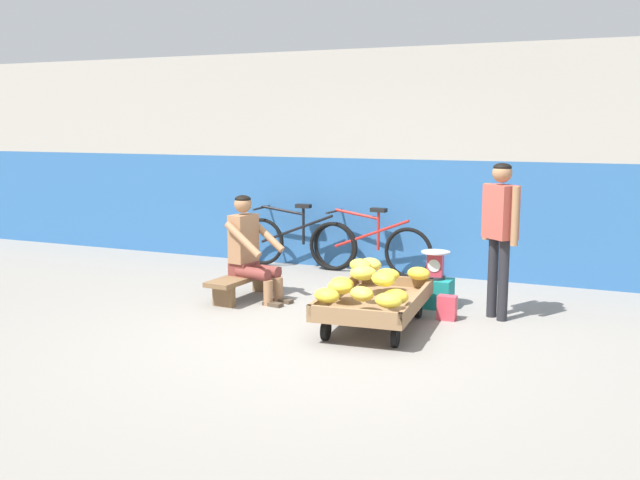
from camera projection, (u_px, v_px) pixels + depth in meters
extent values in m
plane|color=gray|center=(312.00, 340.00, 6.40)|extent=(80.00, 80.00, 0.00)
cube|color=#2D609E|center=(416.00, 216.00, 9.22)|extent=(16.00, 0.30, 1.46)
cube|color=#A8A399|center=(418.00, 104.00, 8.99)|extent=(16.00, 0.30, 1.38)
cube|color=#8E6B47|center=(375.00, 304.00, 6.73)|extent=(0.95, 1.50, 0.05)
cube|color=#8E6B47|center=(334.00, 293.00, 6.84)|extent=(0.15, 1.44, 0.10)
cube|color=#8E6B47|center=(417.00, 299.00, 6.59)|extent=(0.15, 1.44, 0.10)
cube|color=#8E6B47|center=(392.00, 281.00, 7.37)|extent=(0.84, 0.11, 0.10)
cube|color=#8E6B47|center=(354.00, 315.00, 6.06)|extent=(0.84, 0.11, 0.10)
cylinder|color=black|center=(357.00, 304.00, 7.32)|extent=(0.06, 0.18, 0.18)
cylinder|color=black|center=(418.00, 309.00, 7.12)|extent=(0.06, 0.18, 0.18)
cylinder|color=black|center=(326.00, 330.00, 6.38)|extent=(0.06, 0.18, 0.18)
cylinder|color=black|center=(395.00, 337.00, 6.18)|extent=(0.06, 0.18, 0.18)
ellipsoid|color=gold|center=(327.00, 296.00, 6.25)|extent=(0.28, 0.23, 0.13)
ellipsoid|color=gold|center=(419.00, 273.00, 7.16)|extent=(0.28, 0.23, 0.13)
ellipsoid|color=yellow|center=(362.00, 270.00, 7.31)|extent=(0.30, 0.29, 0.13)
ellipsoid|color=gold|center=(396.00, 296.00, 6.22)|extent=(0.29, 0.27, 0.13)
ellipsoid|color=yellow|center=(340.00, 287.00, 6.57)|extent=(0.26, 0.20, 0.13)
ellipsoid|color=yellow|center=(387.00, 275.00, 7.09)|extent=(0.28, 0.23, 0.13)
ellipsoid|color=yellow|center=(388.00, 301.00, 6.07)|extent=(0.26, 0.20, 0.13)
ellipsoid|color=yellow|center=(362.00, 294.00, 6.30)|extent=(0.30, 0.27, 0.13)
ellipsoid|color=gold|center=(342.00, 284.00, 6.70)|extent=(0.28, 0.24, 0.13)
ellipsoid|color=yellow|center=(370.00, 265.00, 6.95)|extent=(0.29, 0.27, 0.13)
ellipsoid|color=gold|center=(383.00, 279.00, 6.28)|extent=(0.30, 0.28, 0.13)
ellipsoid|color=yellow|center=(363.00, 273.00, 6.54)|extent=(0.29, 0.26, 0.13)
ellipsoid|color=gold|center=(361.00, 266.00, 6.88)|extent=(0.30, 0.27, 0.13)
cube|color=brown|center=(244.00, 277.00, 7.87)|extent=(0.38, 1.12, 0.05)
cube|color=brown|center=(263.00, 282.00, 8.23)|extent=(0.25, 0.10, 0.22)
cube|color=brown|center=(224.00, 296.00, 7.55)|extent=(0.25, 0.10, 0.22)
cylinder|color=#9E704C|center=(278.00, 290.00, 7.74)|extent=(0.10, 0.10, 0.27)
cube|color=#4C3D2D|center=(283.00, 301.00, 7.73)|extent=(0.23, 0.13, 0.04)
cylinder|color=brown|center=(264.00, 271.00, 7.82)|extent=(0.42, 0.20, 0.13)
cylinder|color=#9E704C|center=(268.00, 293.00, 7.59)|extent=(0.10, 0.10, 0.27)
cube|color=#4C3D2D|center=(273.00, 304.00, 7.58)|extent=(0.23, 0.13, 0.04)
cylinder|color=brown|center=(253.00, 273.00, 7.67)|extent=(0.42, 0.20, 0.13)
cube|color=brown|center=(244.00, 268.00, 7.85)|extent=(0.27, 0.31, 0.14)
cube|color=#9E704C|center=(243.00, 238.00, 7.80)|extent=(0.23, 0.35, 0.52)
cylinder|color=#9E704C|center=(266.00, 235.00, 7.87)|extent=(0.48, 0.16, 0.36)
cylinder|color=#9E704C|center=(243.00, 240.00, 7.54)|extent=(0.48, 0.16, 0.36)
sphere|color=#9E704C|center=(243.00, 204.00, 7.74)|extent=(0.19, 0.19, 0.19)
ellipsoid|color=black|center=(243.00, 199.00, 7.73)|extent=(0.17, 0.17, 0.09)
cube|color=#19847F|center=(435.00, 293.00, 7.52)|extent=(0.36, 0.28, 0.30)
cylinder|color=#28282D|center=(435.00, 278.00, 7.49)|extent=(0.20, 0.20, 0.03)
cube|color=#C6384C|center=(435.00, 265.00, 7.47)|extent=(0.16, 0.10, 0.24)
cylinder|color=white|center=(434.00, 266.00, 7.42)|extent=(0.13, 0.01, 0.13)
cylinder|color=#B2B5BA|center=(436.00, 252.00, 7.45)|extent=(0.30, 0.30, 0.01)
torus|color=black|center=(262.00, 241.00, 9.75)|extent=(0.64, 0.06, 0.64)
torus|color=black|center=(332.00, 246.00, 9.37)|extent=(0.64, 0.06, 0.64)
cylinder|color=black|center=(296.00, 229.00, 9.53)|extent=(1.03, 0.06, 0.43)
cylinder|color=black|center=(303.00, 226.00, 9.48)|extent=(0.04, 0.04, 0.48)
cylinder|color=black|center=(282.00, 210.00, 9.56)|extent=(0.62, 0.05, 0.12)
cube|color=black|center=(303.00, 206.00, 9.44)|extent=(0.20, 0.10, 0.05)
cylinder|color=black|center=(262.00, 208.00, 9.67)|extent=(0.04, 0.48, 0.03)
torus|color=black|center=(335.00, 246.00, 9.38)|extent=(0.64, 0.11, 0.64)
torus|color=black|center=(408.00, 253.00, 8.89)|extent=(0.64, 0.11, 0.64)
cylinder|color=#AD231E|center=(371.00, 234.00, 9.10)|extent=(1.03, 0.14, 0.43)
cylinder|color=#AD231E|center=(378.00, 231.00, 9.05)|extent=(0.04, 0.04, 0.48)
cylinder|color=#AD231E|center=(357.00, 214.00, 9.16)|extent=(0.62, 0.10, 0.12)
cube|color=black|center=(379.00, 210.00, 9.00)|extent=(0.21, 0.12, 0.05)
cylinder|color=black|center=(336.00, 211.00, 9.30)|extent=(0.07, 0.48, 0.03)
cylinder|color=#232328|center=(503.00, 280.00, 6.96)|extent=(0.10, 0.10, 0.80)
cylinder|color=#232328|center=(493.00, 277.00, 7.11)|extent=(0.10, 0.10, 0.80)
cube|color=#B24C42|center=(501.00, 212.00, 6.93)|extent=(0.37, 0.36, 0.52)
cylinder|color=#9E704C|center=(515.00, 216.00, 6.75)|extent=(0.07, 0.07, 0.56)
cylinder|color=#9E704C|center=(487.00, 211.00, 7.12)|extent=(0.07, 0.07, 0.56)
sphere|color=#9E704C|center=(502.00, 173.00, 6.87)|extent=(0.19, 0.19, 0.19)
ellipsoid|color=black|center=(502.00, 167.00, 6.86)|extent=(0.17, 0.17, 0.09)
cube|color=#D13D4C|center=(447.00, 308.00, 7.04)|extent=(0.18, 0.12, 0.24)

